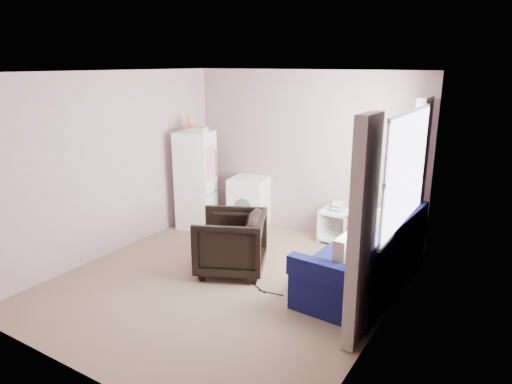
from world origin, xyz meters
TOP-DOWN VIEW (x-y plane):
  - room at (0.02, 0.01)m, footprint 3.84×4.24m
  - armchair at (-0.12, 0.25)m, footprint 1.06×1.08m
  - fridge at (-1.54, 1.35)m, footprint 0.67×0.66m
  - washing_machine at (-0.82, 1.82)m, footprint 0.67×0.67m
  - side_table at (0.65, 1.93)m, footprint 0.45×0.45m
  - sofa at (1.52, 0.73)m, footprint 1.03×2.07m
  - window_dressing at (1.78, 0.70)m, footprint 0.17×2.62m
  - floor_cables at (0.53, 0.01)m, footprint 0.49×0.16m

SIDE VIEW (x-z plane):
  - floor_cables at x=0.53m, z-range 0.00..0.01m
  - side_table at x=0.65m, z-range -0.02..0.59m
  - sofa at x=1.52m, z-range -0.12..0.78m
  - washing_machine at x=-0.82m, z-range 0.02..0.83m
  - armchair at x=-0.12m, z-range 0.00..0.86m
  - fridge at x=-1.54m, z-range -0.10..1.68m
  - window_dressing at x=1.78m, z-range 0.02..2.20m
  - room at x=0.02m, z-range -0.02..2.52m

